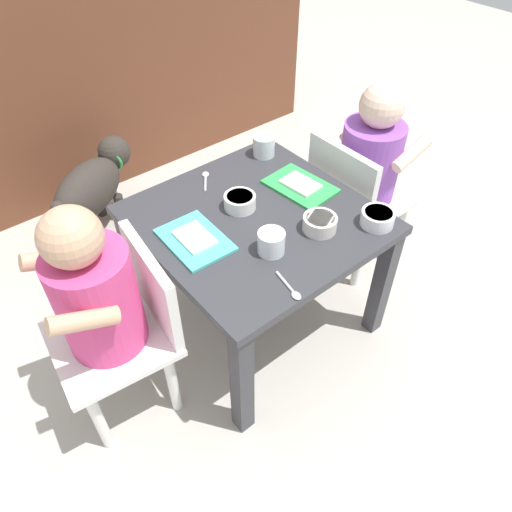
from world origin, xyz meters
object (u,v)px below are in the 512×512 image
Objects in this scene: seated_child_left at (101,299)px; food_tray_left at (195,239)px; dog at (93,185)px; water_cup_left at (271,244)px; spoon_by_left_tray at (205,179)px; dining_table at (256,235)px; water_cup_right at (264,147)px; veggie_bowl_near at (378,218)px; seated_child_right at (369,163)px; food_tray_right at (300,186)px; cereal_bowl_left_side at (320,223)px; cereal_bowl_right_side at (240,201)px; spoon_by_right_tray at (290,288)px.

seated_child_left is 0.27m from food_tray_left.
water_cup_left is at bearing -82.36° from dog.
spoon_by_left_tray is (0.17, -0.51, 0.23)m from dog.
dining_table is 0.87× the size of seated_child_left.
dog is 2.15× the size of food_tray_left.
water_cup_right reaches higher than veggie_bowl_near.
food_tray_left is 2.22× the size of spoon_by_left_tray.
seated_child_right is 0.27m from food_tray_right.
seated_child_right is at bearing -2.28° from food_tray_left.
water_cup_left is at bearing -127.68° from water_cup_right.
water_cup_right reaches higher than cereal_bowl_left_side.
cereal_bowl_right_side is 0.17m from spoon_by_left_tray.
water_cup_left reaches higher than dog.
water_cup_right is at bearing 136.89° from seated_child_right.
seated_child_right is at bearing -0.25° from seated_child_left.
seated_child_right is 1.00m from dog.
dog is at bearing 103.62° from cereal_bowl_right_side.
spoon_by_left_tray is (0.00, 0.17, -0.02)m from cereal_bowl_right_side.
spoon_by_right_tray is at bearing -175.08° from veggie_bowl_near.
seated_child_left is 0.70m from water_cup_right.
food_tray_left is (-0.18, 0.02, 0.07)m from dining_table.
dining_table is at bearing -173.29° from food_tray_right.
cereal_bowl_right_side reaches higher than dining_table.
food_tray_left reaches higher than spoon_by_left_tray.
food_tray_right is at bearing 32.13° from water_cup_left.
seated_child_right reaches higher than veggie_bowl_near.
seated_child_left is 0.91m from seated_child_right.
dining_table is 0.20m from food_tray_left.
seated_child_right is 7.40× the size of cereal_bowl_left_side.
seated_child_right is 1.56× the size of dog.
water_cup_left reaches higher than spoon_by_right_tray.
spoon_by_right_tray is at bearing -86.12° from dog.
food_tray_left is at bearing -168.34° from cereal_bowl_right_side.
food_tray_right is (0.18, 0.02, 0.07)m from dining_table.
spoon_by_left_tray is at bearing 117.23° from veggie_bowl_near.
water_cup_left is 0.44m from water_cup_right.
veggie_bowl_near reaches higher than dog.
water_cup_left is at bearing -114.16° from dining_table.
spoon_by_right_tray is (0.35, -0.26, 0.01)m from seated_child_left.
dining_table is 0.20m from cereal_bowl_left_side.
seated_child_right is 6.59× the size of spoon_by_right_tray.
water_cup_left is (-0.51, -0.13, 0.04)m from seated_child_right.
food_tray_left is at bearing -153.19° from water_cup_right.
food_tray_right is (-0.27, 0.03, 0.02)m from seated_child_right.
spoon_by_right_tray is at bearing -112.85° from dining_table.
water_cup_right is at bearing 81.36° from food_tray_right.
water_cup_right is 0.78× the size of cereal_bowl_right_side.
water_cup_left is 0.77× the size of cereal_bowl_left_side.
veggie_bowl_near is (0.04, -0.25, 0.02)m from food_tray_right.
dining_table is 5.92× the size of spoon_by_right_tray.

